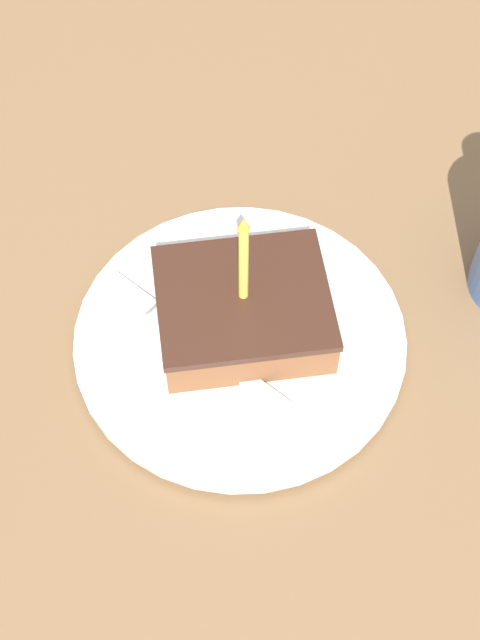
{
  "coord_description": "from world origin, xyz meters",
  "views": [
    {
      "loc": [
        -0.37,
        0.03,
        0.59
      ],
      "look_at": [
        -0.02,
        -0.02,
        0.03
      ],
      "focal_mm": 50.0,
      "sensor_mm": 36.0,
      "label": 1
    }
  ],
  "objects": [
    {
      "name": "ground_plane",
      "position": [
        0.0,
        0.0,
        -0.02
      ],
      "size": [
        2.4,
        2.4,
        0.04
      ],
      "color": "brown",
      "rests_on": "ground"
    },
    {
      "name": "plate",
      "position": [
        -0.02,
        -0.02,
        0.01
      ],
      "size": [
        0.25,
        0.25,
        0.01
      ],
      "color": "white",
      "rests_on": "ground_plane"
    },
    {
      "name": "cake_slice",
      "position": [
        -0.01,
        -0.02,
        0.03
      ],
      "size": [
        0.11,
        0.13,
        0.13
      ],
      "color": "brown",
      "rests_on": "plate"
    },
    {
      "name": "fork",
      "position": [
        -0.01,
        0.03,
        0.02
      ],
      "size": [
        0.14,
        0.13,
        0.0
      ],
      "color": "#B2B2B7",
      "rests_on": "plate"
    }
  ]
}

